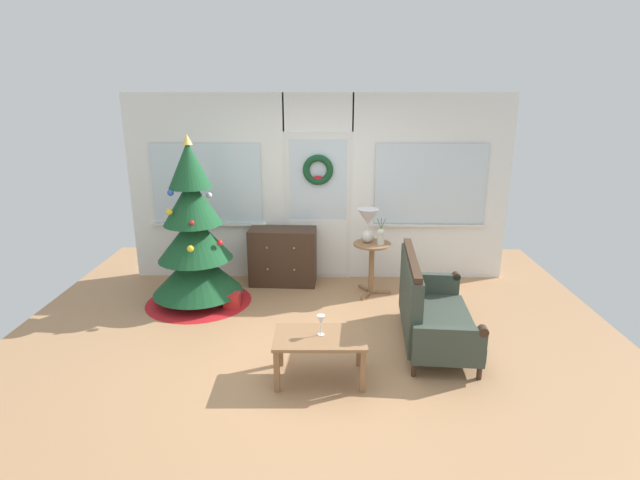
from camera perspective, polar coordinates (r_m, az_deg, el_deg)
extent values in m
plane|color=#AD7F56|center=(5.34, -0.65, -12.07)|extent=(6.76, 6.76, 0.00)
cube|color=white|center=(7.09, -12.70, 5.78)|extent=(2.15, 0.08, 2.55)
cube|color=white|center=(7.03, 12.39, 5.71)|extent=(2.15, 0.08, 2.55)
cube|color=white|center=(6.77, -0.22, 14.44)|extent=(0.94, 0.08, 0.50)
cube|color=silver|center=(6.90, -0.21, 3.79)|extent=(0.90, 0.05, 2.05)
cube|color=white|center=(7.03, -0.21, -0.82)|extent=(0.78, 0.02, 0.80)
cube|color=silver|center=(6.81, -0.22, 6.82)|extent=(0.78, 0.01, 1.10)
cube|color=silver|center=(7.02, -12.84, 6.29)|extent=(1.50, 0.01, 1.10)
cube|color=silver|center=(6.96, 12.52, 6.23)|extent=(1.50, 0.01, 1.10)
cube|color=silver|center=(7.13, -12.57, 1.77)|extent=(1.59, 0.06, 0.03)
cube|color=silver|center=(7.07, 12.25, 1.66)|extent=(1.59, 0.06, 0.03)
torus|color=#164424|center=(6.74, -0.23, 8.02)|extent=(0.41, 0.09, 0.41)
cube|color=red|center=(6.75, -0.23, 6.91)|extent=(0.10, 0.02, 0.10)
cylinder|color=#4C331E|center=(6.52, -13.71, -6.03)|extent=(0.10, 0.10, 0.20)
cone|color=red|center=(6.54, -13.68, -6.44)|extent=(1.32, 1.32, 0.10)
cone|color=#194C28|center=(6.41, -13.90, -3.46)|extent=(1.11, 1.11, 0.55)
cone|color=#194C28|center=(6.28, -14.18, 0.33)|extent=(0.91, 0.91, 0.55)
cone|color=#194C28|center=(6.17, -14.47, 4.28)|extent=(0.71, 0.71, 0.55)
cone|color=#194C28|center=(6.09, -14.78, 8.34)|extent=(0.51, 0.51, 0.55)
cone|color=#E0BC4C|center=(6.06, -14.98, 11.07)|extent=(0.12, 0.12, 0.12)
sphere|color=red|center=(6.10, -11.40, -0.34)|extent=(0.07, 0.07, 0.07)
sphere|color=gold|center=(6.06, -16.86, 3.12)|extent=(0.08, 0.08, 0.08)
sphere|color=silver|center=(6.35, -12.59, 5.00)|extent=(0.08, 0.08, 0.08)
sphere|color=#264CB2|center=(6.01, -16.74, 5.19)|extent=(0.07, 0.07, 0.07)
sphere|color=red|center=(5.91, -14.45, 1.93)|extent=(0.05, 0.05, 0.05)
sphere|color=gold|center=(5.93, -14.61, -0.96)|extent=(0.08, 0.08, 0.08)
sphere|color=silver|center=(6.26, -12.79, 6.23)|extent=(0.05, 0.05, 0.05)
cube|color=#3D281C|center=(6.85, -4.27, -1.88)|extent=(0.92, 0.46, 0.78)
sphere|color=tan|center=(6.61, -6.11, -0.90)|extent=(0.03, 0.03, 0.03)
sphere|color=tan|center=(6.56, -3.00, -0.96)|extent=(0.03, 0.03, 0.03)
sphere|color=tan|center=(6.71, -6.03, -3.34)|extent=(0.03, 0.03, 0.03)
sphere|color=tan|center=(6.66, -2.97, -3.42)|extent=(0.03, 0.03, 0.03)
cylinder|color=#3D281C|center=(4.99, 17.77, -14.21)|extent=(0.05, 0.05, 0.14)
cylinder|color=#3D281C|center=(6.17, 15.12, -7.79)|extent=(0.05, 0.05, 0.14)
cylinder|color=#3D281C|center=(4.89, 10.69, -14.32)|extent=(0.05, 0.05, 0.14)
cylinder|color=#3D281C|center=(6.09, 9.51, -7.75)|extent=(0.05, 0.05, 0.14)
cube|color=#384238|center=(5.46, 13.28, -9.38)|extent=(0.81, 1.35, 0.14)
cube|color=#384238|center=(5.27, 10.31, -5.64)|extent=(0.21, 1.30, 0.62)
cube|color=#3D281C|center=(5.15, 10.51, -2.14)|extent=(0.17, 1.27, 0.06)
cube|color=#384238|center=(4.79, 14.52, -11.71)|extent=(0.67, 0.14, 0.38)
cylinder|color=#3D281C|center=(4.78, 18.16, -9.86)|extent=(0.10, 0.10, 0.09)
cube|color=#384238|center=(6.04, 12.47, -5.47)|extent=(0.67, 0.14, 0.38)
cylinder|color=#3D281C|center=(6.02, 15.32, -4.00)|extent=(0.10, 0.10, 0.09)
cylinder|color=#8E6642|center=(6.42, 5.99, -0.47)|extent=(0.48, 0.48, 0.02)
cylinder|color=#8E6642|center=(6.53, 5.90, -3.39)|extent=(0.07, 0.07, 0.67)
cube|color=#8E6642|center=(6.66, 7.20, -5.93)|extent=(0.20, 0.05, 0.04)
cube|color=#8E6642|center=(6.77, 5.04, -5.49)|extent=(0.14, 0.20, 0.04)
cube|color=#8E6642|center=(6.51, 5.21, -6.41)|extent=(0.14, 0.20, 0.04)
sphere|color=silver|center=(6.43, 5.45, 0.43)|extent=(0.16, 0.16, 0.16)
cylinder|color=silver|center=(6.39, 5.48, 1.54)|extent=(0.02, 0.02, 0.06)
cone|color=silver|center=(6.36, 5.52, 2.67)|extent=(0.28, 0.28, 0.20)
cylinder|color=beige|center=(6.35, 6.96, 0.16)|extent=(0.09, 0.09, 0.16)
sphere|color=beige|center=(6.32, 6.98, 0.86)|extent=(0.10, 0.10, 0.10)
cylinder|color=#4C7042|center=(6.29, 6.83, 1.73)|extent=(0.07, 0.01, 0.17)
cylinder|color=#4C7042|center=(6.30, 7.02, 1.73)|extent=(0.01, 0.01, 0.18)
cylinder|color=#4C7042|center=(6.30, 7.20, 1.73)|extent=(0.07, 0.01, 0.17)
cube|color=#8E6642|center=(4.62, -0.02, -11.08)|extent=(0.85, 0.53, 0.03)
cube|color=#8E6642|center=(4.55, -4.97, -14.72)|extent=(0.05, 0.05, 0.40)
cube|color=#8E6642|center=(4.55, 4.93, -14.72)|extent=(0.05, 0.05, 0.40)
cube|color=#8E6642|center=(4.93, -4.54, -12.06)|extent=(0.05, 0.05, 0.40)
cube|color=#8E6642|center=(4.93, 4.50, -12.06)|extent=(0.05, 0.05, 0.40)
cylinder|color=silver|center=(4.63, 0.11, -10.77)|extent=(0.06, 0.06, 0.01)
cylinder|color=silver|center=(4.61, 0.11, -10.19)|extent=(0.01, 0.01, 0.10)
cone|color=silver|center=(4.57, 0.11, -9.13)|extent=(0.08, 0.08, 0.09)
cube|color=red|center=(6.25, -10.03, -6.86)|extent=(0.19, 0.17, 0.19)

